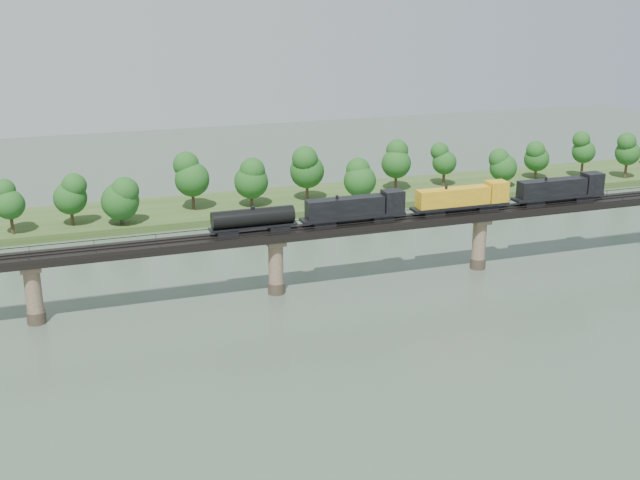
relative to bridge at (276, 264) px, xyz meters
name	(u,v)px	position (x,y,z in m)	size (l,w,h in m)	color
ground	(334,367)	(0.00, -30.00, -5.46)	(400.00, 400.00, 0.00)	#39483A
far_bank	(213,209)	(0.00, 55.00, -4.66)	(300.00, 24.00, 1.60)	#304A1D
bridge	(276,264)	(0.00, 0.00, 0.00)	(236.00, 30.00, 11.50)	#473A2D
bridge_superstructure	(275,229)	(0.00, 0.00, 6.33)	(220.00, 4.90, 0.75)	black
far_treeline	(180,183)	(-8.21, 50.52, 3.37)	(289.06, 17.54, 13.60)	#382619
freight_train	(426,202)	(28.59, 0.00, 8.59)	(77.70, 3.03, 5.35)	black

